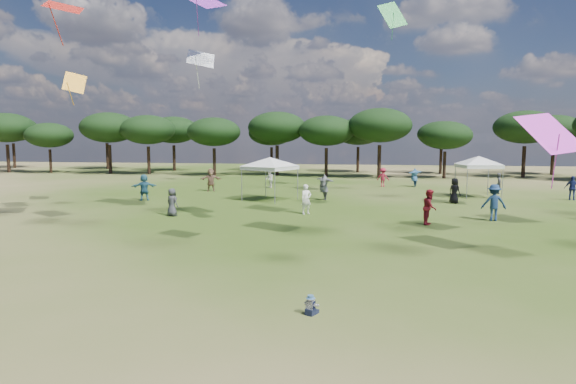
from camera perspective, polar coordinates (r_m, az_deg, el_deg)
name	(u,v)px	position (r m, az deg, el deg)	size (l,w,h in m)	color
ground	(277,348)	(10.40, -1.26, -17.99)	(140.00, 140.00, 0.00)	#385018
tree_line	(371,128)	(56.74, 9.86, 7.43)	(108.78, 17.63, 7.77)	black
tent_left	(270,159)	(33.32, -2.16, 3.91)	(5.45, 5.45, 3.29)	gray
tent_right	(479,158)	(37.67, 21.69, 3.78)	(5.33, 5.33, 3.31)	gray
toddler	(311,306)	(12.07, 2.74, -13.34)	(0.38, 0.41, 0.49)	black
festival_crowd	(347,187)	(34.33, 7.01, 0.62)	(30.81, 20.83, 1.92)	olive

